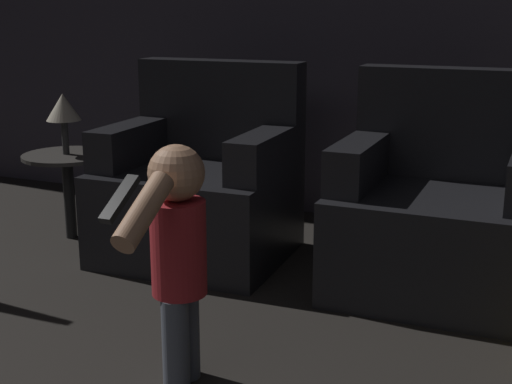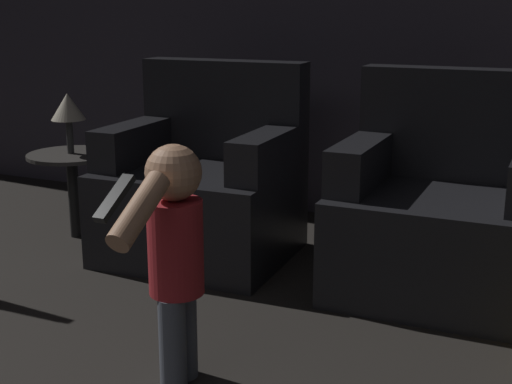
{
  "view_description": "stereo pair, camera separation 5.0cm",
  "coord_description": "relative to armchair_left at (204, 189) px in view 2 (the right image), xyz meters",
  "views": [
    {
      "loc": [
        1.26,
        0.49,
        1.23
      ],
      "look_at": [
        0.22,
        2.94,
        0.53
      ],
      "focal_mm": 50.0,
      "sensor_mm": 36.0,
      "label": 1
    },
    {
      "loc": [
        1.31,
        0.51,
        1.23
      ],
      "look_at": [
        0.22,
        2.94,
        0.53
      ],
      "focal_mm": 50.0,
      "sensor_mm": 36.0,
      "label": 2
    }
  ],
  "objects": [
    {
      "name": "side_table",
      "position": [
        -0.77,
        -0.05,
        0.05
      ],
      "size": [
        0.46,
        0.46,
        0.46
      ],
      "color": "black",
      "rests_on": "ground_plane"
    },
    {
      "name": "person_toddler",
      "position": [
        0.53,
        -1.19,
        0.14
      ],
      "size": [
        0.18,
        0.56,
        0.81
      ],
      "rotation": [
        0.0,
        0.0,
        1.71
      ],
      "color": "#474C56",
      "rests_on": "ground_plane"
    },
    {
      "name": "armchair_right",
      "position": [
        1.17,
        0.0,
        0.0
      ],
      "size": [
        0.88,
        0.77,
        0.96
      ],
      "rotation": [
        0.0,
        0.0,
        -0.0
      ],
      "color": "black",
      "rests_on": "ground_plane"
    },
    {
      "name": "lamp",
      "position": [
        -0.77,
        -0.05,
        0.37
      ],
      "size": [
        0.18,
        0.18,
        0.32
      ],
      "color": "#262626",
      "rests_on": "side_table"
    },
    {
      "name": "armchair_left",
      "position": [
        0.0,
        0.0,
        0.0
      ],
      "size": [
        0.89,
        0.79,
        0.96
      ],
      "rotation": [
        0.0,
        0.0,
        0.03
      ],
      "color": "black",
      "rests_on": "ground_plane"
    }
  ]
}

